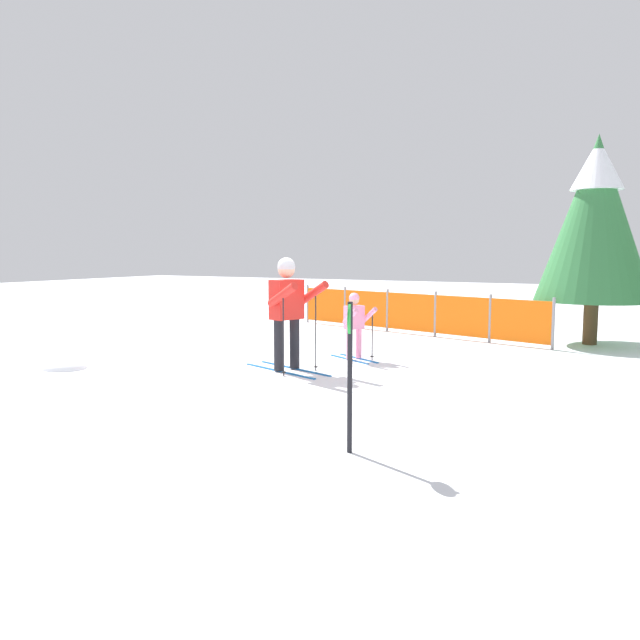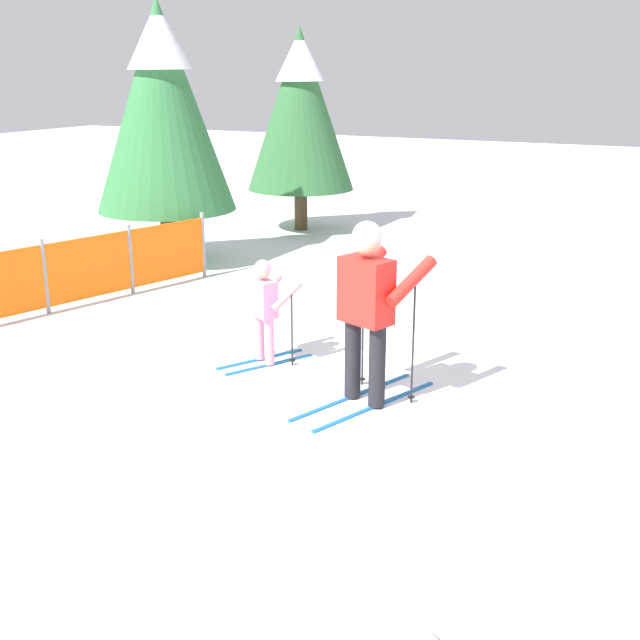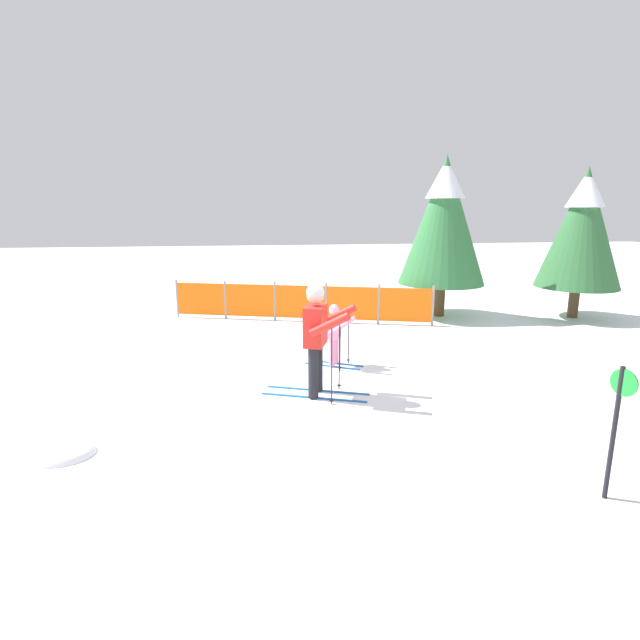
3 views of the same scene
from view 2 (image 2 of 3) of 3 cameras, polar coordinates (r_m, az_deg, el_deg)
The scene contains 5 objects.
ground_plane at distance 8.02m, azimuth 1.42°, elevation -5.92°, with size 60.00×60.00×0.00m, color white.
skier_adult at distance 7.71m, azimuth 3.45°, elevation 1.74°, with size 1.75×1.03×1.83m.
skier_child at distance 8.89m, azimuth -3.93°, elevation 1.22°, with size 1.11×0.78×1.20m.
conifer_far at distance 13.71m, azimuth -11.18°, elevation 14.91°, with size 2.30×2.30×4.28m.
conifer_near at distance 16.35m, azimuth -1.42°, elevation 14.93°, with size 2.14×2.14×3.97m.
Camera 2 is at (-6.68, -3.10, 3.19)m, focal length 45.00 mm.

